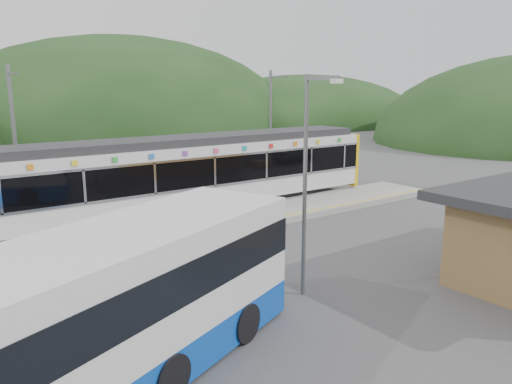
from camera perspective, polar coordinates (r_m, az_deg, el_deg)
ground at (r=19.71m, az=0.86°, el=-5.98°), size 120.00×120.00×0.00m
hills at (r=27.44m, az=4.51°, el=-0.85°), size 146.00×149.00×26.00m
platform at (r=22.28m, az=-4.28°, el=-3.49°), size 26.00×3.20×0.30m
yellow_line at (r=21.18m, az=-2.41°, el=-3.85°), size 26.00×0.10×0.01m
train at (r=24.19m, az=-7.55°, el=2.33°), size 20.44×3.01×3.74m
catenary_mast_west at (r=24.03m, az=-25.79°, el=4.99°), size 0.18×1.80×7.00m
catenary_mast_east at (r=29.90m, az=1.70°, el=7.32°), size 0.18×1.80×7.00m
bus at (r=10.08m, az=-21.23°, el=-15.50°), size 12.08×7.02×3.25m
lamp_post at (r=14.10m, az=5.99°, el=2.67°), size 0.38×1.14×6.41m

